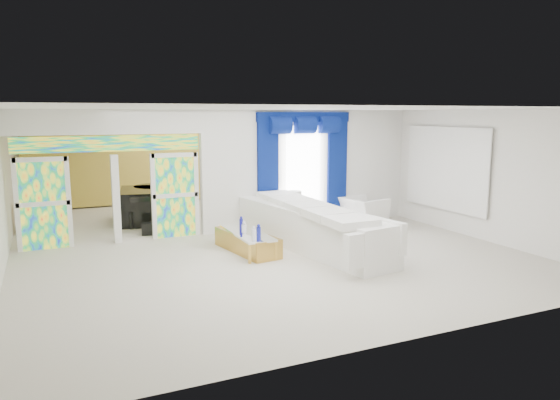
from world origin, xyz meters
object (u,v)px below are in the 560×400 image
coffee_table (247,242)px  grand_piano (147,205)px  white_sofa (310,229)px  armchair (363,211)px  console_table (305,221)px

coffee_table → grand_piano: bearing=108.5°
white_sofa → armchair: 3.02m
armchair → console_table: bearing=78.9°
coffee_table → console_table: console_table is taller
console_table → grand_piano: grand_piano is taller
console_table → grand_piano: (-3.48, 2.61, 0.24)m
white_sofa → console_table: white_sofa is taller
grand_piano → armchair: bearing=-17.2°
white_sofa → grand_piano: size_ratio=2.59×
white_sofa → console_table: 1.93m
armchair → grand_piano: bearing=53.6°
white_sofa → coffee_table: (-1.35, 0.30, -0.23)m
white_sofa → console_table: (0.77, 1.76, -0.23)m
grand_piano → coffee_table: bearing=-61.7°
white_sofa → coffee_table: bearing=158.7°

